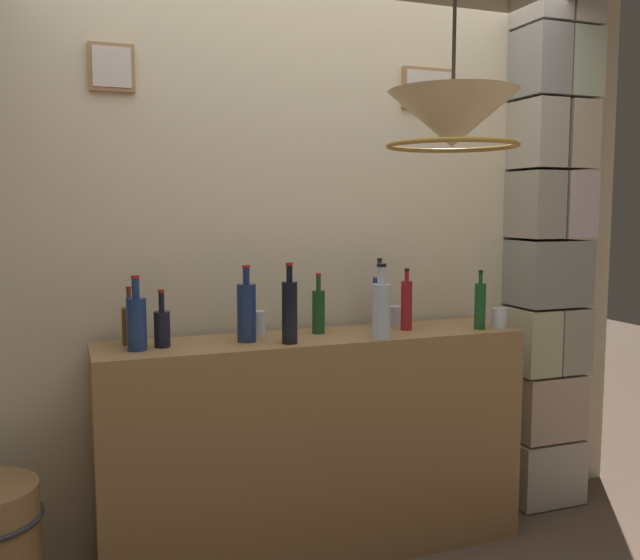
# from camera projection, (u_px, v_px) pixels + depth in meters

# --- Properties ---
(panelled_rear_partition) EXTENTS (3.64, 0.15, 2.81)m
(panelled_rear_partition) POSITION_uv_depth(u_px,v_px,m) (295.00, 218.00, 3.19)
(panelled_rear_partition) COLOR beige
(panelled_rear_partition) RESTS_ON ground
(stone_pillar) EXTENTS (0.38, 0.33, 2.74)m
(stone_pillar) POSITION_uv_depth(u_px,v_px,m) (545.00, 241.00, 3.53)
(stone_pillar) COLOR beige
(stone_pillar) RESTS_ON ground
(bar_shelf_unit) EXTENTS (1.87, 0.40, 0.98)m
(bar_shelf_unit) POSITION_uv_depth(u_px,v_px,m) (316.00, 446.00, 3.04)
(bar_shelf_unit) COLOR #9E7547
(bar_shelf_unit) RESTS_ON ground
(liquor_bottle_tequila) EXTENTS (0.06, 0.06, 0.32)m
(liquor_bottle_tequila) POSITION_uv_depth(u_px,v_px,m) (379.00, 301.00, 3.18)
(liquor_bottle_tequila) COLOR navy
(liquor_bottle_tequila) RESTS_ON bar_shelf_unit
(liquor_bottle_sherry) EXTENTS (0.06, 0.06, 0.27)m
(liquor_bottle_sherry) POSITION_uv_depth(u_px,v_px,m) (318.00, 310.00, 3.05)
(liquor_bottle_sherry) COLOR #1B4A20
(liquor_bottle_sherry) RESTS_ON bar_shelf_unit
(liquor_bottle_rye) EXTENTS (0.05, 0.05, 0.27)m
(liquor_bottle_rye) POSITION_uv_depth(u_px,v_px,m) (480.00, 305.00, 3.15)
(liquor_bottle_rye) COLOR #1A5426
(liquor_bottle_rye) RESTS_ON bar_shelf_unit
(liquor_bottle_amaro) EXTENTS (0.06, 0.06, 0.24)m
(liquor_bottle_amaro) POSITION_uv_depth(u_px,v_px,m) (130.00, 324.00, 2.80)
(liquor_bottle_amaro) COLOR #5C3815
(liquor_bottle_amaro) RESTS_ON bar_shelf_unit
(liquor_bottle_bourbon) EXTENTS (0.08, 0.08, 0.32)m
(liquor_bottle_bourbon) POSITION_uv_depth(u_px,v_px,m) (247.00, 311.00, 2.86)
(liquor_bottle_bourbon) COLOR navy
(liquor_bottle_bourbon) RESTS_ON bar_shelf_unit
(liquor_bottle_gin) EXTENTS (0.06, 0.06, 0.33)m
(liquor_bottle_gin) POSITION_uv_depth(u_px,v_px,m) (290.00, 311.00, 2.82)
(liquor_bottle_gin) COLOR black
(liquor_bottle_gin) RESTS_ON bar_shelf_unit
(liquor_bottle_vodka) EXTENTS (0.08, 0.08, 0.29)m
(liquor_bottle_vodka) POSITION_uv_depth(u_px,v_px,m) (136.00, 322.00, 2.68)
(liquor_bottle_vodka) COLOR navy
(liquor_bottle_vodka) RESTS_ON bar_shelf_unit
(liquor_bottle_whiskey) EXTENTS (0.05, 0.05, 0.28)m
(liquor_bottle_whiskey) POSITION_uv_depth(u_px,v_px,m) (406.00, 304.00, 3.13)
(liquor_bottle_whiskey) COLOR maroon
(liquor_bottle_whiskey) RESTS_ON bar_shelf_unit
(liquor_bottle_brandy) EXTENTS (0.06, 0.06, 0.23)m
(liquor_bottle_brandy) POSITION_uv_depth(u_px,v_px,m) (162.00, 327.00, 2.75)
(liquor_bottle_brandy) COLOR black
(liquor_bottle_brandy) RESTS_ON bar_shelf_unit
(liquor_bottle_scotch) EXTENTS (0.08, 0.08, 0.32)m
(liquor_bottle_scotch) POSITION_uv_depth(u_px,v_px,m) (381.00, 309.00, 2.92)
(liquor_bottle_scotch) COLOR silver
(liquor_bottle_scotch) RESTS_ON bar_shelf_unit
(glass_tumbler_rocks) EXTENTS (0.07, 0.07, 0.09)m
(glass_tumbler_rocks) POSITION_uv_depth(u_px,v_px,m) (499.00, 318.00, 3.19)
(glass_tumbler_rocks) COLOR silver
(glass_tumbler_rocks) RESTS_ON bar_shelf_unit
(glass_tumbler_highball) EXTENTS (0.07, 0.07, 0.11)m
(glass_tumbler_highball) POSITION_uv_depth(u_px,v_px,m) (258.00, 323.00, 3.00)
(glass_tumbler_highball) COLOR silver
(glass_tumbler_highball) RESTS_ON bar_shelf_unit
(glass_tumbler_shot) EXTENTS (0.08, 0.08, 0.09)m
(glass_tumbler_shot) POSITION_uv_depth(u_px,v_px,m) (397.00, 315.00, 3.28)
(glass_tumbler_shot) COLOR silver
(glass_tumbler_shot) RESTS_ON bar_shelf_unit
(pendant_lamp) EXTENTS (0.42, 0.42, 0.57)m
(pendant_lamp) POSITION_uv_depth(u_px,v_px,m) (452.00, 121.00, 2.20)
(pendant_lamp) COLOR beige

